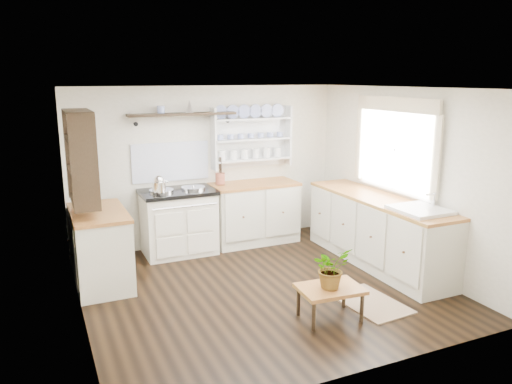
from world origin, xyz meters
TOP-DOWN VIEW (x-y plane):
  - floor at (0.00, 0.00)m, footprint 4.00×3.80m
  - wall_back at (0.00, 1.90)m, footprint 4.00×0.02m
  - wall_right at (2.00, 0.00)m, footprint 0.02×3.80m
  - wall_left at (-2.00, 0.00)m, footprint 0.02×3.80m
  - ceiling at (0.00, 0.00)m, footprint 4.00×3.80m
  - window at (1.95, 0.15)m, footprint 0.08×1.55m
  - aga_cooker at (-0.56, 1.57)m, footprint 1.01×0.70m
  - back_cabinets at (0.60, 1.60)m, footprint 1.27×0.63m
  - right_cabinets at (1.70, 0.10)m, footprint 0.62×2.43m
  - belfast_sink at (1.70, -0.65)m, footprint 0.55×0.60m
  - left_cabinets at (-1.70, 0.90)m, footprint 0.62×1.13m
  - plate_rack at (0.65, 1.86)m, footprint 1.20×0.22m
  - high_shelf at (-0.40, 1.78)m, footprint 1.50×0.29m
  - left_shelving at (-1.84, 0.90)m, footprint 0.28×0.80m
  - kettle at (-0.84, 1.45)m, footprint 0.18×0.18m
  - utensil_crock at (0.10, 1.68)m, footprint 0.14×0.14m
  - center_table at (0.30, -0.98)m, footprint 0.67×0.50m
  - potted_plant at (0.30, -0.98)m, footprint 0.43×0.40m
  - floor_rug at (0.90, -0.87)m, footprint 0.62×0.89m

SIDE VIEW (x-z plane):
  - floor at x=0.00m, z-range -0.01..0.01m
  - floor_rug at x=0.90m, z-range 0.00..0.02m
  - center_table at x=0.30m, z-range 0.13..0.47m
  - aga_cooker at x=-0.56m, z-range -0.01..0.93m
  - right_cabinets at x=1.70m, z-range 0.01..0.91m
  - left_cabinets at x=-1.70m, z-range 0.01..0.91m
  - back_cabinets at x=0.60m, z-range 0.01..0.91m
  - potted_plant at x=0.30m, z-range 0.35..0.76m
  - belfast_sink at x=1.70m, z-range 0.58..1.03m
  - utensil_crock at x=0.10m, z-range 0.91..1.07m
  - kettle at x=-0.84m, z-range 0.93..1.15m
  - wall_back at x=0.00m, z-range 0.00..2.30m
  - wall_right at x=2.00m, z-range 0.00..2.30m
  - wall_left at x=-2.00m, z-range 0.00..2.30m
  - left_shelving at x=-1.84m, z-range 1.02..2.08m
  - plate_rack at x=0.65m, z-range 1.11..2.01m
  - window at x=1.95m, z-range 0.95..2.17m
  - high_shelf at x=-0.40m, z-range 1.83..1.99m
  - ceiling at x=0.00m, z-range 2.29..2.30m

